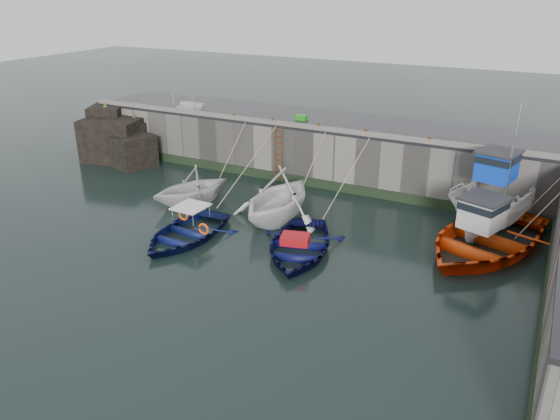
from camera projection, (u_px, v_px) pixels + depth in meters
The scene contains 25 objects.
ground at pixel (208, 264), 21.59m from camera, with size 120.00×120.00×0.00m, color black.
quay_back at pixel (330, 148), 31.27m from camera, with size 30.00×5.00×3.00m, color slate.
road_back at pixel (331, 121), 30.66m from camera, with size 30.00×5.00×0.16m, color black.
kerb_back at pixel (314, 127), 28.67m from camera, with size 30.00×0.30×0.20m, color slate.
algae_back at pixel (312, 182), 29.67m from camera, with size 30.00×0.08×0.50m, color black.
algae_right at pixel (543, 303), 18.50m from camera, with size 0.08×15.00×0.50m, color black.
rock_outcrop at pixel (118, 139), 34.04m from camera, with size 5.85×4.24×3.41m.
ladder at pixel (279, 154), 29.96m from camera, with size 0.51×0.08×3.20m.
boat_near_white at pixel (193, 202), 27.62m from camera, with size 3.64×4.22×2.22m, color silver.
boat_near_white_rope at pixel (231, 181), 30.67m from camera, with size 0.04×3.55×3.10m, color tan, non-canonical shape.
boat_near_blue at pixel (186, 238), 23.74m from camera, with size 3.55×4.97×1.03m, color #0B1347.
boat_near_blue_rope at pixel (249, 197), 28.26m from camera, with size 0.04×6.55×3.10m, color tan, non-canonical shape.
boat_near_blacktrim at pixel (278, 218), 25.74m from camera, with size 4.57×5.29×2.79m, color white.
boat_near_blacktrim_rope at pixel (309, 194), 28.71m from camera, with size 0.04×3.44×3.10m, color tan, non-canonical shape.
boat_near_navy at pixel (298, 252), 22.54m from camera, with size 3.75×5.25×1.09m, color #090C3D.
boat_near_navy_rope at pixel (342, 211), 26.62m from camera, with size 0.04×5.58×3.10m, color tan, non-canonical shape.
boat_far_white at pixel (495, 203), 24.36m from camera, with size 4.39×7.70×5.80m.
boat_far_orange at pixel (485, 238), 22.58m from camera, with size 7.53×8.84×4.55m.
fish_crate at pixel (301, 117), 30.59m from camera, with size 0.61×0.41×0.29m, color #218E19.
railing at pixel (190, 106), 33.22m from camera, with size 1.60×1.05×1.00m.
bollard_a at pixel (234, 116), 30.84m from camera, with size 0.18×0.18×0.28m, color #3F1E0F.
bollard_b at pixel (273, 121), 29.79m from camera, with size 0.18×0.18×0.28m, color #3F1E0F.
bollard_c at pixel (319, 127), 28.65m from camera, with size 0.18×0.18×0.28m, color #3F1E0F.
bollard_d at pixel (366, 132), 27.55m from camera, with size 0.18×0.18×0.28m, color #3F1E0F.
bollard_e at pixel (429, 140), 26.20m from camera, with size 0.18×0.18×0.28m, color #3F1E0F.
Camera 1 is at (11.27, -15.69, 10.28)m, focal length 35.00 mm.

